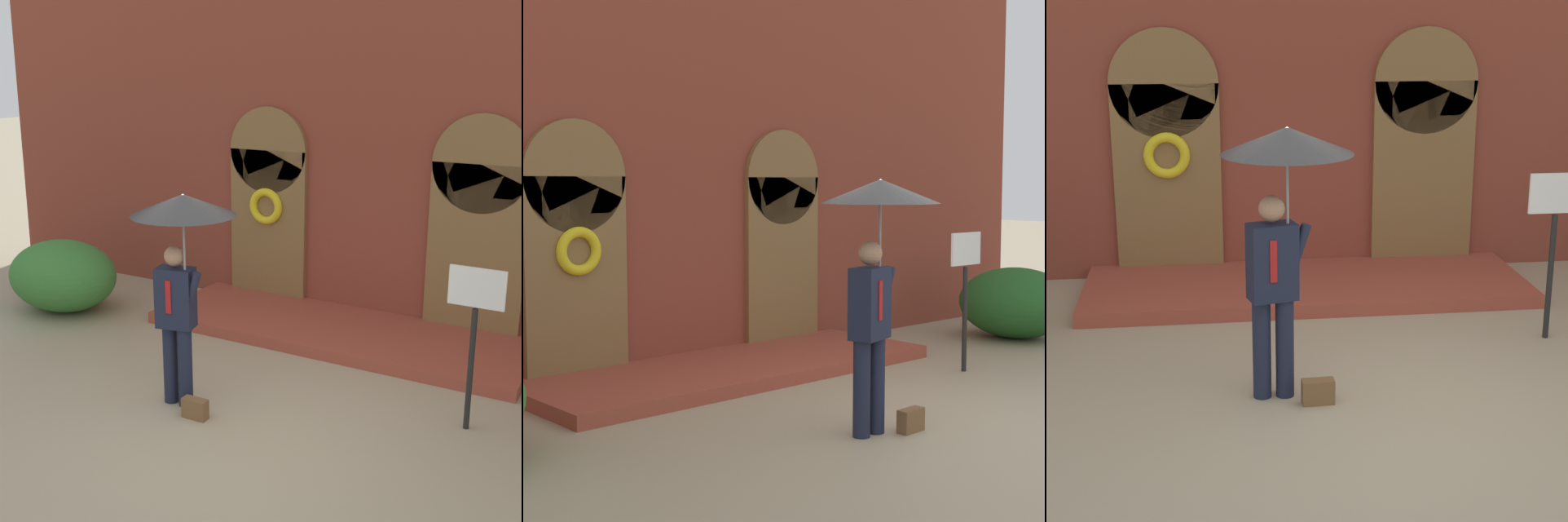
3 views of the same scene
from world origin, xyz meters
The scene contains 5 objects.
ground_plane centered at (0.00, 0.00, 0.00)m, with size 80.00×80.00×0.00m, color tan.
building_facade centered at (0.00, 4.15, 2.68)m, with size 14.00×2.30×5.60m.
person_with_umbrella centered at (-0.54, 0.27, 1.91)m, with size 1.10×1.10×2.36m.
handbag centered at (-0.27, 0.07, 0.11)m, with size 0.28×0.12×0.22m, color brown.
sign_post centered at (2.27, 1.31, 1.16)m, with size 0.56×0.06×1.72m.
Camera 3 is at (-1.22, -6.73, 3.32)m, focal length 60.00 mm.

